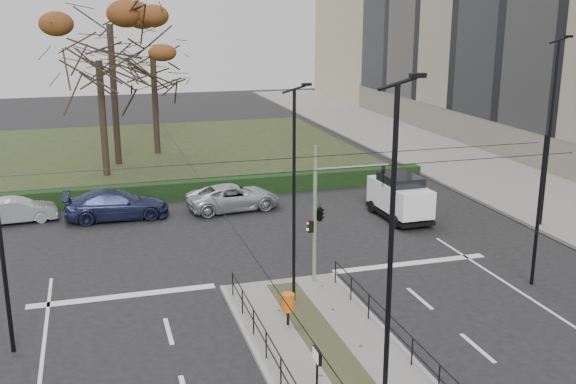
{
  "coord_description": "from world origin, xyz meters",
  "views": [
    {
      "loc": [
        -6.71,
        -19.04,
        10.51
      ],
      "look_at": [
        1.3,
        8.02,
        2.86
      ],
      "focal_mm": 42.0,
      "sensor_mm": 36.0,
      "label": 1
    }
  ],
  "objects_px": {
    "litter_bin": "(288,303)",
    "bare_tree_near": "(99,69)",
    "parked_car_second": "(17,210)",
    "parked_car_third": "(117,204)",
    "traffic_light": "(322,211)",
    "streetlamp_median_near": "(391,257)",
    "streetlamp_sidewalk": "(550,132)",
    "bare_tree_center": "(153,61)",
    "info_panel": "(317,363)",
    "white_van": "(400,196)",
    "parked_car_fourth": "(234,197)",
    "rust_tree": "(109,24)",
    "streetlamp_median_far": "(294,195)"
  },
  "relations": [
    {
      "from": "white_van",
      "to": "rust_tree",
      "type": "height_order",
      "value": "rust_tree"
    },
    {
      "from": "info_panel",
      "to": "white_van",
      "type": "relative_size",
      "value": 0.43
    },
    {
      "from": "streetlamp_median_near",
      "to": "bare_tree_center",
      "type": "xyz_separation_m",
      "value": [
        -2.1,
        36.34,
        2.22
      ]
    },
    {
      "from": "litter_bin",
      "to": "white_van",
      "type": "relative_size",
      "value": 0.26
    },
    {
      "from": "traffic_light",
      "to": "bare_tree_center",
      "type": "xyz_separation_m",
      "value": [
        -3.65,
        26.84,
        3.94
      ]
    },
    {
      "from": "streetlamp_median_near",
      "to": "streetlamp_median_far",
      "type": "height_order",
      "value": "streetlamp_median_near"
    },
    {
      "from": "parked_car_fourth",
      "to": "streetlamp_median_near",
      "type": "bearing_deg",
      "value": 172.76
    },
    {
      "from": "parked_car_second",
      "to": "parked_car_third",
      "type": "distance_m",
      "value": 4.96
    },
    {
      "from": "parked_car_fourth",
      "to": "rust_tree",
      "type": "xyz_separation_m",
      "value": [
        -5.46,
        13.04,
        8.88
      ]
    },
    {
      "from": "streetlamp_median_far",
      "to": "streetlamp_sidewalk",
      "type": "bearing_deg",
      "value": 19.79
    },
    {
      "from": "parked_car_fourth",
      "to": "bare_tree_near",
      "type": "relative_size",
      "value": 0.52
    },
    {
      "from": "parked_car_second",
      "to": "parked_car_third",
      "type": "relative_size",
      "value": 0.73
    },
    {
      "from": "white_van",
      "to": "streetlamp_median_near",
      "type": "bearing_deg",
      "value": -116.71
    },
    {
      "from": "streetlamp_median_near",
      "to": "parked_car_second",
      "type": "height_order",
      "value": "streetlamp_median_near"
    },
    {
      "from": "streetlamp_median_near",
      "to": "parked_car_third",
      "type": "xyz_separation_m",
      "value": [
        -5.8,
        20.57,
        -3.94
      ]
    },
    {
      "from": "litter_bin",
      "to": "bare_tree_near",
      "type": "xyz_separation_m",
      "value": [
        -5.17,
        24.17,
        5.96
      ]
    },
    {
      "from": "litter_bin",
      "to": "traffic_light",
      "type": "bearing_deg",
      "value": 55.35
    },
    {
      "from": "streetlamp_median_near",
      "to": "bare_tree_center",
      "type": "bearing_deg",
      "value": 93.3
    },
    {
      "from": "traffic_light",
      "to": "parked_car_second",
      "type": "relative_size",
      "value": 1.26
    },
    {
      "from": "streetlamp_sidewalk",
      "to": "parked_car_fourth",
      "type": "height_order",
      "value": "streetlamp_sidewalk"
    },
    {
      "from": "streetlamp_median_near",
      "to": "bare_tree_near",
      "type": "xyz_separation_m",
      "value": [
        -6.01,
        30.21,
        2.21
      ]
    },
    {
      "from": "bare_tree_near",
      "to": "traffic_light",
      "type": "bearing_deg",
      "value": -69.93
    },
    {
      "from": "streetlamp_median_far",
      "to": "parked_car_third",
      "type": "distance_m",
      "value": 14.33
    },
    {
      "from": "parked_car_second",
      "to": "parked_car_fourth",
      "type": "height_order",
      "value": "parked_car_fourth"
    },
    {
      "from": "traffic_light",
      "to": "streetlamp_median_near",
      "type": "xyz_separation_m",
      "value": [
        -1.56,
        -9.5,
        1.72
      ]
    },
    {
      "from": "litter_bin",
      "to": "parked_car_third",
      "type": "relative_size",
      "value": 0.22
    },
    {
      "from": "parked_car_second",
      "to": "bare_tree_center",
      "type": "height_order",
      "value": "bare_tree_center"
    },
    {
      "from": "traffic_light",
      "to": "parked_car_second",
      "type": "height_order",
      "value": "traffic_light"
    },
    {
      "from": "rust_tree",
      "to": "bare_tree_near",
      "type": "relative_size",
      "value": 1.28
    },
    {
      "from": "parked_car_third",
      "to": "rust_tree",
      "type": "distance_m",
      "value": 15.67
    },
    {
      "from": "bare_tree_center",
      "to": "traffic_light",
      "type": "bearing_deg",
      "value": -82.25
    },
    {
      "from": "bare_tree_near",
      "to": "streetlamp_sidewalk",
      "type": "bearing_deg",
      "value": -39.87
    },
    {
      "from": "litter_bin",
      "to": "streetlamp_sidewalk",
      "type": "height_order",
      "value": "streetlamp_sidewalk"
    },
    {
      "from": "litter_bin",
      "to": "bare_tree_center",
      "type": "bearing_deg",
      "value": 92.39
    },
    {
      "from": "traffic_light",
      "to": "streetlamp_sidewalk",
      "type": "height_order",
      "value": "streetlamp_sidewalk"
    },
    {
      "from": "litter_bin",
      "to": "streetlamp_sidewalk",
      "type": "bearing_deg",
      "value": 24.85
    },
    {
      "from": "streetlamp_sidewalk",
      "to": "bare_tree_center",
      "type": "height_order",
      "value": "bare_tree_center"
    },
    {
      "from": "parked_car_third",
      "to": "parked_car_fourth",
      "type": "relative_size",
      "value": 1.05
    },
    {
      "from": "traffic_light",
      "to": "parked_car_fourth",
      "type": "relative_size",
      "value": 0.97
    },
    {
      "from": "streetlamp_median_near",
      "to": "parked_car_second",
      "type": "bearing_deg",
      "value": 116.61
    },
    {
      "from": "info_panel",
      "to": "bare_tree_center",
      "type": "relative_size",
      "value": 0.19
    },
    {
      "from": "white_van",
      "to": "bare_tree_near",
      "type": "xyz_separation_m",
      "value": [
        -14.27,
        13.8,
        5.69
      ]
    },
    {
      "from": "streetlamp_sidewalk",
      "to": "rust_tree",
      "type": "height_order",
      "value": "rust_tree"
    },
    {
      "from": "litter_bin",
      "to": "streetlamp_median_near",
      "type": "distance_m",
      "value": 7.16
    },
    {
      "from": "streetlamp_median_near",
      "to": "streetlamp_sidewalk",
      "type": "height_order",
      "value": "streetlamp_sidewalk"
    },
    {
      "from": "streetlamp_median_near",
      "to": "streetlamp_median_far",
      "type": "xyz_separation_m",
      "value": [
        -0.04,
        7.91,
        -0.52
      ]
    },
    {
      "from": "streetlamp_median_far",
      "to": "rust_tree",
      "type": "height_order",
      "value": "rust_tree"
    },
    {
      "from": "traffic_light",
      "to": "bare_tree_near",
      "type": "xyz_separation_m",
      "value": [
        -7.56,
        20.71,
        3.93
      ]
    },
    {
      "from": "bare_tree_center",
      "to": "bare_tree_near",
      "type": "height_order",
      "value": "bare_tree_center"
    },
    {
      "from": "streetlamp_median_near",
      "to": "streetlamp_sidewalk",
      "type": "distance_m",
      "value": 19.52
    }
  ]
}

